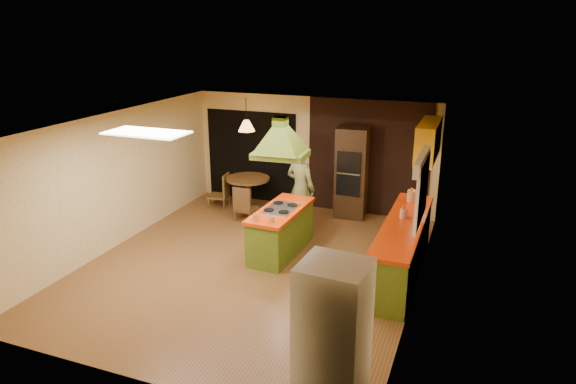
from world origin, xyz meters
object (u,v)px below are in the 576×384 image
at_px(kitchen_island, 281,231).
at_px(man, 301,188).
at_px(refrigerator, 333,336).
at_px(dining_table, 248,187).
at_px(canister_large, 411,195).
at_px(wall_oven, 352,173).

distance_m(kitchen_island, man, 1.28).
bearing_deg(refrigerator, kitchen_island, 123.60).
height_order(refrigerator, dining_table, refrigerator).
bearing_deg(refrigerator, canister_large, 91.67).
bearing_deg(kitchen_island, dining_table, 131.22).
bearing_deg(dining_table, kitchen_island, -51.14).
relative_size(kitchen_island, dining_table, 1.78).
bearing_deg(canister_large, kitchen_island, -153.01).
bearing_deg(dining_table, man, -25.93).
xyz_separation_m(wall_oven, canister_large, (1.42, -1.22, 0.04)).
height_order(refrigerator, wall_oven, wall_oven).
xyz_separation_m(refrigerator, wall_oven, (-1.24, 5.74, 0.13)).
distance_m(man, canister_large, 2.19).
bearing_deg(kitchen_island, canister_large, 29.34).
xyz_separation_m(man, wall_oven, (0.76, 1.11, 0.11)).
relative_size(kitchen_island, refrigerator, 1.02).
relative_size(man, refrigerator, 1.03).
height_order(kitchen_island, man, man).
distance_m(refrigerator, canister_large, 4.53).
height_order(wall_oven, canister_large, wall_oven).
relative_size(man, dining_table, 1.80).
bearing_deg(man, kitchen_island, 107.73).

